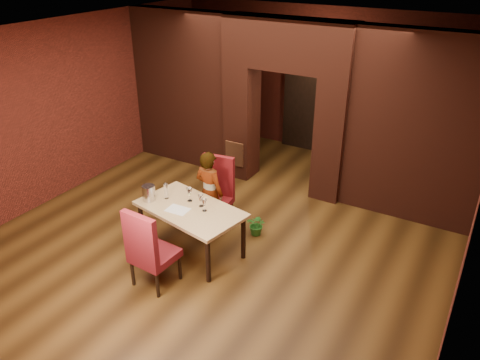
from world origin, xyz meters
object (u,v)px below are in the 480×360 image
object	(u,v)px
person_seated	(209,192)
wine_bucket	(149,193)
dining_table	(191,229)
chair_far	(213,195)
water_bottle	(166,191)
wine_glass_a	(190,195)
wine_glass_c	(204,205)
wine_glass_b	(201,200)
chair_near	(154,246)
potted_plant	(257,225)

from	to	relation	value
person_seated	wine_bucket	world-z (taller)	person_seated
dining_table	person_seated	world-z (taller)	person_seated
chair_far	water_bottle	size ratio (longest dim) A/B	4.53
person_seated	wine_bucket	size ratio (longest dim) A/B	5.80
wine_glass_a	dining_table	bearing A→B (deg)	-53.63
wine_glass_a	person_seated	bearing A→B (deg)	84.22
wine_glass_c	wine_glass_a	bearing A→B (deg)	159.67
chair_far	person_seated	distance (m)	0.16
person_seated	wine_glass_a	bearing A→B (deg)	89.43
person_seated	wine_glass_c	world-z (taller)	person_seated
dining_table	wine_glass_b	bearing A→B (deg)	58.34
wine_glass_a	wine_glass_b	size ratio (longest dim) A/B	1.12
dining_table	wine_glass_b	size ratio (longest dim) A/B	8.22
wine_bucket	chair_far	bearing A→B (deg)	55.92
chair_near	wine_glass_c	size ratio (longest dim) A/B	6.06
wine_glass_c	water_bottle	world-z (taller)	water_bottle
chair_far	wine_bucket	xyz separation A→B (m)	(-0.60, -0.89, 0.28)
wine_glass_b	person_seated	bearing A→B (deg)	110.68
chair_far	potted_plant	distance (m)	0.88
chair_far	wine_glass_a	world-z (taller)	chair_far
wine_glass_b	wine_glass_c	bearing A→B (deg)	-36.13
person_seated	dining_table	bearing A→B (deg)	102.22
chair_far	person_seated	world-z (taller)	person_seated
chair_far	wine_glass_a	bearing A→B (deg)	-101.74
wine_glass_c	water_bottle	size ratio (longest dim) A/B	0.75
chair_far	wine_glass_b	distance (m)	0.72
dining_table	chair_far	distance (m)	0.80
wine_bucket	person_seated	bearing A→B (deg)	51.38
wine_glass_c	water_bottle	bearing A→B (deg)	178.33
person_seated	wine_glass_c	xyz separation A→B (m)	(0.32, -0.61, 0.15)
water_bottle	potted_plant	xyz separation A→B (m)	(1.16, 0.84, -0.72)
potted_plant	chair_far	bearing A→B (deg)	-170.00
wine_glass_c	wine_bucket	bearing A→B (deg)	-170.45
wine_glass_c	wine_bucket	xyz separation A→B (m)	(-0.93, -0.16, 0.02)
chair_far	potted_plant	bearing A→B (deg)	1.90
person_seated	wine_bucket	xyz separation A→B (m)	(-0.61, -0.76, 0.18)
dining_table	wine_bucket	bearing A→B (deg)	-159.29
dining_table	wine_glass_c	world-z (taller)	wine_glass_c
person_seated	water_bottle	world-z (taller)	person_seated
wine_glass_a	wine_bucket	distance (m)	0.63
wine_glass_a	wine_bucket	world-z (taller)	wine_bucket
dining_table	potted_plant	distance (m)	1.14
wine_glass_b	potted_plant	bearing A→B (deg)	54.28
wine_bucket	potted_plant	world-z (taller)	wine_bucket
chair_far	wine_glass_c	world-z (taller)	chair_far
wine_glass_a	wine_glass_c	distance (m)	0.39
dining_table	wine_glass_b	xyz separation A→B (m)	(0.12, 0.13, 0.48)
potted_plant	wine_glass_c	bearing A→B (deg)	-116.63
chair_near	potted_plant	world-z (taller)	chair_near
wine_glass_c	potted_plant	xyz separation A→B (m)	(0.43, 0.86, -0.68)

